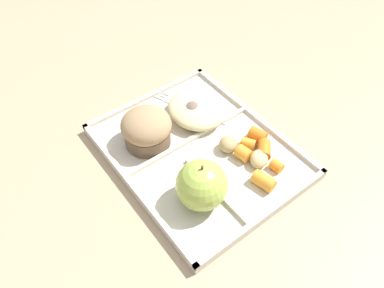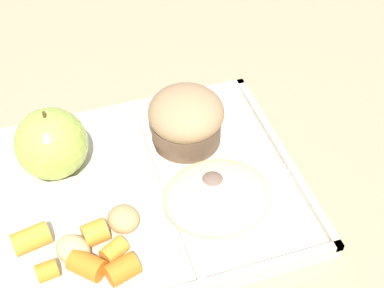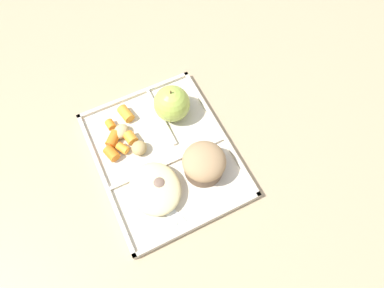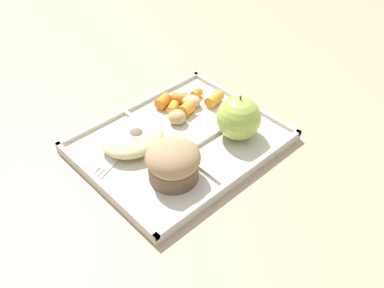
{
  "view_description": "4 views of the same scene",
  "coord_description": "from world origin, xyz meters",
  "px_view_note": "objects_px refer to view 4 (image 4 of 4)",
  "views": [
    {
      "loc": [
        -0.34,
        0.27,
        0.52
      ],
      "look_at": [
        -0.01,
        0.02,
        0.05
      ],
      "focal_mm": 34.96,
      "sensor_mm": 36.0,
      "label": 1
    },
    {
      "loc": [
        -0.07,
        -0.4,
        0.5
      ],
      "look_at": [
        0.06,
        -0.01,
        0.07
      ],
      "focal_mm": 52.9,
      "sensor_mm": 36.0,
      "label": 2
    },
    {
      "loc": [
        0.31,
        -0.08,
        0.68
      ],
      "look_at": [
        0.02,
        0.06,
        0.04
      ],
      "focal_mm": 31.86,
      "sensor_mm": 36.0,
      "label": 3
    },
    {
      "loc": [
        0.39,
        0.44,
        0.52
      ],
      "look_at": [
        0.02,
        0.05,
        0.05
      ],
      "focal_mm": 39.7,
      "sensor_mm": 36.0,
      "label": 4
    }
  ],
  "objects_px": {
    "lunch_tray": "(181,142)",
    "bran_muffin": "(173,162)",
    "plastic_fork": "(118,153)",
    "green_apple": "(239,118)"
  },
  "relations": [
    {
      "from": "lunch_tray",
      "to": "green_apple",
      "type": "relative_size",
      "value": 3.97
    },
    {
      "from": "plastic_fork",
      "to": "lunch_tray",
      "type": "bearing_deg",
      "value": 155.13
    },
    {
      "from": "lunch_tray",
      "to": "bran_muffin",
      "type": "relative_size",
      "value": 3.89
    },
    {
      "from": "lunch_tray",
      "to": "green_apple",
      "type": "height_order",
      "value": "green_apple"
    },
    {
      "from": "lunch_tray",
      "to": "bran_muffin",
      "type": "distance_m",
      "value": 0.1
    },
    {
      "from": "green_apple",
      "to": "lunch_tray",
      "type": "bearing_deg",
      "value": -35.52
    },
    {
      "from": "green_apple",
      "to": "plastic_fork",
      "type": "relative_size",
      "value": 0.55
    },
    {
      "from": "lunch_tray",
      "to": "bran_muffin",
      "type": "height_order",
      "value": "bran_muffin"
    },
    {
      "from": "green_apple",
      "to": "bran_muffin",
      "type": "height_order",
      "value": "green_apple"
    },
    {
      "from": "lunch_tray",
      "to": "plastic_fork",
      "type": "xyz_separation_m",
      "value": [
        0.1,
        -0.05,
        0.01
      ]
    }
  ]
}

